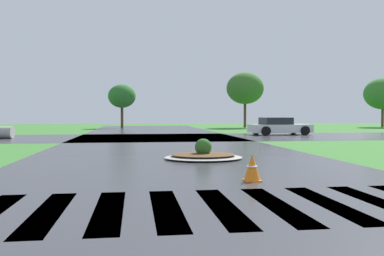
{
  "coord_description": "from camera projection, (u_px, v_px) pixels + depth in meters",
  "views": [
    {
      "loc": [
        -1.39,
        -2.35,
        1.5
      ],
      "look_at": [
        0.36,
        10.44,
        1.06
      ],
      "focal_mm": 39.14,
      "sensor_mm": 36.0,
      "label": 1
    }
  ],
  "objects": [
    {
      "name": "median_island",
      "position": [
        203.0,
        155.0,
        13.78
      ],
      "size": [
        2.58,
        2.24,
        0.68
      ],
      "color": "#9E9B93",
      "rests_on": "ground"
    },
    {
      "name": "crosswalk_stripes",
      "position": [
        222.0,
        207.0,
        6.73
      ],
      "size": [
        7.65,
        2.97,
        0.01
      ],
      "color": "white",
      "rests_on": "ground"
    },
    {
      "name": "background_treeline",
      "position": [
        235.0,
        93.0,
        44.59
      ],
      "size": [
        46.9,
        4.43,
        5.94
      ],
      "color": "#4C3823",
      "rests_on": "ground"
    },
    {
      "name": "traffic_cone",
      "position": [
        252.0,
        168.0,
        9.28
      ],
      "size": [
        0.39,
        0.39,
        0.6
      ],
      "color": "orange",
      "rests_on": "ground"
    },
    {
      "name": "car_silver_hatch",
      "position": [
        279.0,
        127.0,
        29.7
      ],
      "size": [
        4.44,
        2.36,
        1.23
      ],
      "rotation": [
        0.0,
        0.0,
        0.09
      ],
      "color": "silver",
      "rests_on": "ground"
    },
    {
      "name": "asphalt_cross_road",
      "position": [
        157.0,
        137.0,
        26.41
      ],
      "size": [
        90.0,
        9.17,
        0.01
      ],
      "primitive_type": "cube",
      "color": "#35353A",
      "rests_on": "ground"
    },
    {
      "name": "asphalt_roadway",
      "position": [
        182.0,
        164.0,
        12.47
      ],
      "size": [
        10.19,
        80.0,
        0.01
      ],
      "primitive_type": "cube",
      "color": "#35353A",
      "rests_on": "ground"
    }
  ]
}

